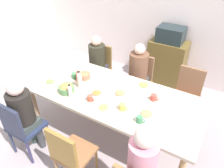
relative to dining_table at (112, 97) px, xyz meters
The scene contains 29 objects.
ground_plane 0.70m from the dining_table, ahead, with size 6.99×6.99×0.00m, color #A09197.
wall_back 2.17m from the dining_table, 90.00° to the left, with size 6.07×0.12×2.60m, color silver.
dining_table is the anchor object (origin of this frame).
chair_0 0.93m from the dining_table, 90.00° to the right, with size 0.40×0.40×0.90m.
chair_1 0.93m from the dining_table, 90.00° to the left, with size 0.40×0.40×0.90m.
person_1 0.82m from the dining_table, 90.00° to the left, with size 0.31×0.31×1.17m.
chair_2 1.23m from the dining_table, 131.82° to the left, with size 0.40×0.40×0.90m.
person_2 1.15m from the dining_table, 134.89° to the left, with size 0.30×0.30×1.13m.
chair_4 1.23m from the dining_table, 131.82° to the right, with size 0.40×0.40×0.90m.
person_4 1.15m from the dining_table, 134.86° to the right, with size 0.30×0.30×1.17m.
chair_5 1.23m from the dining_table, 48.18° to the left, with size 0.40×0.40×0.90m.
plate_0 0.48m from the dining_table, 51.28° to the left, with size 0.25×0.25×0.04m.
plate_1 0.92m from the dining_table, 164.45° to the right, with size 0.22×0.22×0.04m.
plate_2 0.22m from the dining_table, 142.03° to the right, with size 0.23×0.23×0.04m.
plate_3 0.34m from the dining_table, 76.48° to the right, with size 0.23×0.23×0.04m.
plate_4 0.14m from the dining_table, 17.04° to the left, with size 0.25×0.25×0.04m.
plate_5 0.60m from the dining_table, 15.89° to the right, with size 0.25×0.25×0.04m.
bowl_0 0.57m from the dining_table, 168.31° to the left, with size 0.19×0.19×0.09m.
bowl_1 0.63m from the dining_table, 152.29° to the right, with size 0.21×0.21×0.11m.
cup_0 0.68m from the dining_table, behind, with size 0.12×0.08×0.09m.
cup_1 0.64m from the dining_table, 29.29° to the right, with size 0.11×0.07×0.08m.
cup_2 0.37m from the dining_table, 38.29° to the right, with size 0.11×0.08×0.08m.
cup_3 0.34m from the dining_table, 118.90° to the right, with size 0.11×0.07×0.08m.
cup_4 0.56m from the dining_table, 15.88° to the left, with size 0.11×0.08×0.08m.
bottle_0 0.58m from the dining_table, behind, with size 0.06×0.06×0.19m.
bottle_1 0.57m from the dining_table, 141.51° to the right, with size 0.05×0.05×0.19m.
bottle_2 0.50m from the dining_table, 166.38° to the right, with size 0.06×0.06×0.26m.
side_cabinet 1.81m from the dining_table, 84.16° to the left, with size 0.70×0.44×0.90m, color brown.
microwave 1.82m from the dining_table, 84.16° to the left, with size 0.48×0.36×0.28m, color #1F2B2F.
Camera 1 is at (1.19, -1.97, 2.49)m, focal length 34.35 mm.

